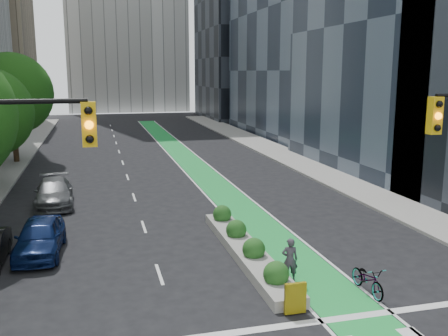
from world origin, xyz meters
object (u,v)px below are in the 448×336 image
cyclist (290,260)px  parked_car_left_far (54,193)px  median_planter (246,247)px  parked_car_left_near (40,237)px  bicycle (368,279)px

cyclist → parked_car_left_far: cyclist is taller
median_planter → parked_car_left_far: bearing=128.4°
parked_car_left_near → cyclist: bearing=-26.4°
median_planter → parked_car_left_near: size_ratio=2.33×
median_planter → bicycle: bearing=-55.8°
median_planter → parked_car_left_far: 13.20m
bicycle → cyclist: bearing=142.3°
parked_car_left_far → median_planter: bearing=-54.3°
median_planter → bicycle: (3.00, -4.41, 0.14)m
parked_car_left_near → median_planter: bearing=-12.7°
bicycle → cyclist: (-2.20, 1.63, 0.30)m
median_planter → cyclist: bearing=-74.0°
cyclist → parked_car_left_near: (-9.00, 5.09, -0.05)m
bicycle → parked_car_left_near: bearing=147.8°
parked_car_left_far → cyclist: bearing=-58.3°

